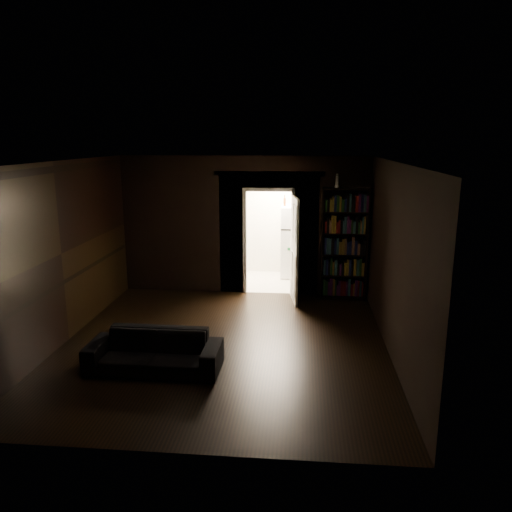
% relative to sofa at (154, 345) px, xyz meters
% --- Properties ---
extents(ground, '(5.50, 5.50, 0.00)m').
position_rel_sofa_xyz_m(ground, '(0.82, 0.91, -0.35)').
color(ground, black).
rests_on(ground, ground).
extents(room_walls, '(5.02, 5.61, 2.84)m').
position_rel_sofa_xyz_m(room_walls, '(0.82, 1.98, 1.33)').
color(room_walls, black).
rests_on(room_walls, ground).
extents(kitchen_alcove, '(2.20, 1.80, 2.60)m').
position_rel_sofa_xyz_m(kitchen_alcove, '(1.32, 4.78, 0.86)').
color(kitchen_alcove, beige).
rests_on(kitchen_alcove, ground).
extents(sofa, '(1.84, 0.82, 0.70)m').
position_rel_sofa_xyz_m(sofa, '(0.00, 0.00, 0.00)').
color(sofa, black).
rests_on(sofa, ground).
extents(bookshelf, '(0.94, 0.44, 2.20)m').
position_rel_sofa_xyz_m(bookshelf, '(2.82, 3.47, 0.75)').
color(bookshelf, black).
rests_on(bookshelf, ground).
extents(refrigerator, '(0.77, 0.71, 1.65)m').
position_rel_sofa_xyz_m(refrigerator, '(1.90, 5.02, 0.47)').
color(refrigerator, white).
rests_on(refrigerator, ground).
extents(door, '(0.17, 0.85, 2.05)m').
position_rel_sofa_xyz_m(door, '(1.86, 3.22, 0.67)').
color(door, silver).
rests_on(door, ground).
extents(figurine, '(0.11, 0.11, 0.27)m').
position_rel_sofa_xyz_m(figurine, '(2.65, 3.54, 1.98)').
color(figurine, silver).
rests_on(figurine, bookshelf).
extents(bottles, '(0.59, 0.33, 0.25)m').
position_rel_sofa_xyz_m(bottles, '(1.80, 4.91, 1.42)').
color(bottles, black).
rests_on(bottles, refrigerator).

